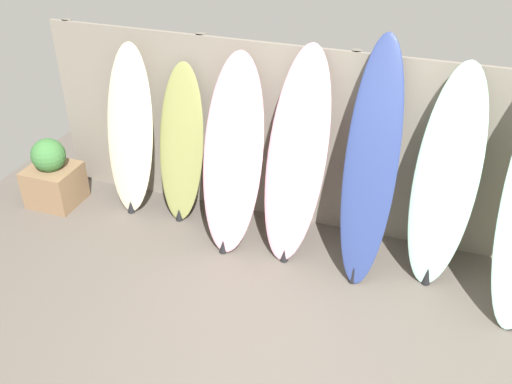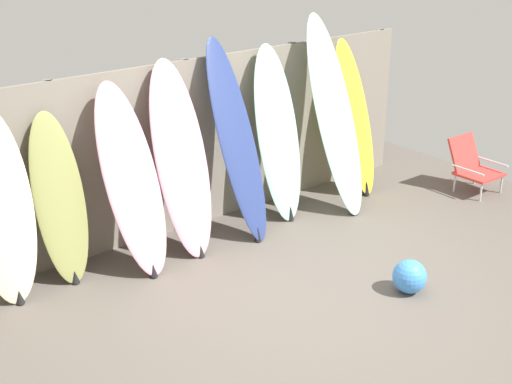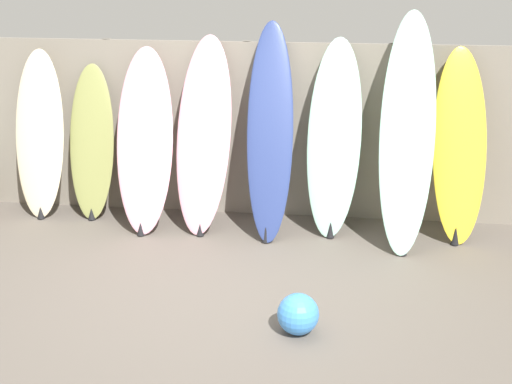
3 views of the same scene
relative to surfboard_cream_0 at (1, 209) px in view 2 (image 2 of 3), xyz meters
The scene contains 12 objects.
ground 2.84m from the surfboard_cream_0, 38.86° to the right, with size 7.68×7.68×0.00m, color #5B544C.
fence_back 2.13m from the surfboard_cream_0, ahead, with size 6.08×0.11×1.80m.
surfboard_cream_0 is the anchor object (origin of this frame).
surfboard_olive_1 0.54m from the surfboard_cream_0, ahead, with size 0.48×0.41×1.57m.
surfboard_pink_2 1.17m from the surfboard_cream_0, ahead, with size 0.61×0.76×1.77m.
surfboard_pink_3 1.74m from the surfboard_cream_0, ahead, with size 0.60×0.74×1.89m.
surfboard_navy_4 2.40m from the surfboard_cream_0, ahead, with size 0.49×0.84×2.03m.
surfboard_seafoam_5 3.01m from the surfboard_cream_0, ahead, with size 0.56×0.60×1.88m.
surfboard_seafoam_6 3.69m from the surfboard_cream_0, ahead, with size 0.55×0.93×2.15m.
surfboard_yellow_7 4.19m from the surfboard_cream_0, ahead, with size 0.58×0.65×1.82m.
beach_chair 5.43m from the surfboard_cream_0, 10.37° to the right, with size 0.50×0.56×0.64m.
beach_ball 3.60m from the surfboard_cream_0, 37.09° to the right, with size 0.31×0.31×0.31m, color #3F8CE5.
Camera 2 is at (-3.85, -3.96, 3.26)m, focal length 50.00 mm.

